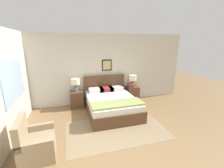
{
  "coord_description": "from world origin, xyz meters",
  "views": [
    {
      "loc": [
        -0.98,
        -2.55,
        2.24
      ],
      "look_at": [
        0.22,
        1.61,
        1.07
      ],
      "focal_mm": 24.0,
      "sensor_mm": 36.0,
      "label": 1
    }
  ],
  "objects_px": {
    "armchair": "(35,143)",
    "table_lamp_near_window": "(75,83)",
    "nightstand_near_window": "(77,99)",
    "nightstand_by_door": "(132,94)",
    "table_lamp_by_door": "(133,79)",
    "bed": "(111,104)"
  },
  "relations": [
    {
      "from": "bed",
      "to": "nightstand_near_window",
      "type": "distance_m",
      "value": 1.31
    },
    {
      "from": "armchair",
      "to": "nightstand_near_window",
      "type": "xyz_separation_m",
      "value": [
        0.95,
        2.28,
        0.01
      ]
    },
    {
      "from": "nightstand_near_window",
      "to": "nightstand_by_door",
      "type": "distance_m",
      "value": 2.16
    },
    {
      "from": "armchair",
      "to": "table_lamp_by_door",
      "type": "xyz_separation_m",
      "value": [
        3.12,
        2.3,
        0.62
      ]
    },
    {
      "from": "nightstand_near_window",
      "to": "nightstand_by_door",
      "type": "xyz_separation_m",
      "value": [
        2.16,
        0.0,
        0.0
      ]
    },
    {
      "from": "nightstand_by_door",
      "to": "table_lamp_near_window",
      "type": "bearing_deg",
      "value": 179.33
    },
    {
      "from": "bed",
      "to": "table_lamp_by_door",
      "type": "xyz_separation_m",
      "value": [
        1.09,
        0.77,
        0.61
      ]
    },
    {
      "from": "table_lamp_near_window",
      "to": "table_lamp_by_door",
      "type": "distance_m",
      "value": 2.17
    },
    {
      "from": "nightstand_by_door",
      "to": "table_lamp_near_window",
      "type": "xyz_separation_m",
      "value": [
        -2.17,
        0.03,
        0.61
      ]
    },
    {
      "from": "armchair",
      "to": "table_lamp_by_door",
      "type": "relative_size",
      "value": 1.91
    },
    {
      "from": "bed",
      "to": "nightstand_near_window",
      "type": "xyz_separation_m",
      "value": [
        -1.08,
        0.74,
        0.0
      ]
    },
    {
      "from": "armchair",
      "to": "table_lamp_near_window",
      "type": "relative_size",
      "value": 1.91
    },
    {
      "from": "armchair",
      "to": "nightstand_near_window",
      "type": "bearing_deg",
      "value": 153.39
    },
    {
      "from": "table_lamp_by_door",
      "to": "nightstand_near_window",
      "type": "bearing_deg",
      "value": -179.33
    },
    {
      "from": "nightstand_by_door",
      "to": "table_lamp_by_door",
      "type": "xyz_separation_m",
      "value": [
        0.0,
        0.03,
        0.61
      ]
    },
    {
      "from": "armchair",
      "to": "nightstand_by_door",
      "type": "distance_m",
      "value": 3.86
    },
    {
      "from": "nightstand_near_window",
      "to": "nightstand_by_door",
      "type": "bearing_deg",
      "value": 0.0
    },
    {
      "from": "nightstand_near_window",
      "to": "table_lamp_by_door",
      "type": "relative_size",
      "value": 1.31
    },
    {
      "from": "bed",
      "to": "table_lamp_near_window",
      "type": "xyz_separation_m",
      "value": [
        -1.09,
        0.77,
        0.61
      ]
    },
    {
      "from": "bed",
      "to": "nightstand_by_door",
      "type": "relative_size",
      "value": 3.3
    },
    {
      "from": "nightstand_near_window",
      "to": "nightstand_by_door",
      "type": "relative_size",
      "value": 1.0
    },
    {
      "from": "bed",
      "to": "nightstand_by_door",
      "type": "xyz_separation_m",
      "value": [
        1.08,
        0.74,
        0.0
      ]
    }
  ]
}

